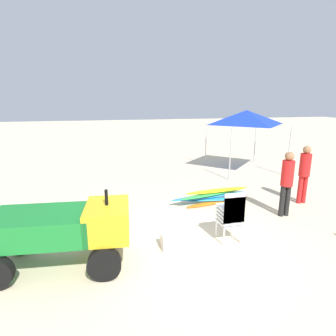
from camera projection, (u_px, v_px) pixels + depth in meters
ground at (182, 243)px, 6.13m from camera, size 80.00×80.00×0.00m
utility_cart at (64, 228)px, 5.14m from camera, size 2.65×1.50×1.50m
stacked_plastic_chairs at (232, 213)px, 6.04m from camera, size 0.48×0.48×1.20m
surfboard_pile at (215, 196)px, 8.56m from camera, size 2.73×0.93×0.40m
lifeguard_near_left at (287, 179)px, 7.36m from camera, size 0.32×0.32×1.80m
lifeguard_near_center at (304, 170)px, 8.31m from camera, size 0.32×0.32×1.80m
popup_canopy at (246, 117)px, 12.00m from camera, size 2.71×2.71×2.70m
cooler_box at (173, 241)px, 5.91m from camera, size 0.51×0.32×0.33m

